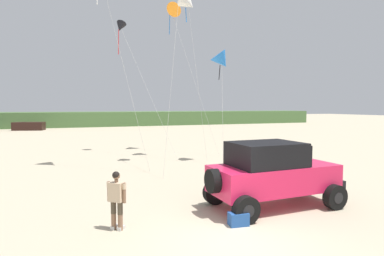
{
  "coord_description": "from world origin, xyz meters",
  "views": [
    {
      "loc": [
        -3.92,
        -6.93,
        3.47
      ],
      "look_at": [
        -0.14,
        3.03,
        2.74
      ],
      "focal_mm": 29.54,
      "sensor_mm": 36.0,
      "label": 1
    }
  ],
  "objects_px": {
    "kite_orange_streamer": "(222,61)",
    "kite_red_delta": "(171,12)",
    "person_watching": "(117,197)",
    "kite_black_sled": "(120,27)",
    "jeep": "(272,173)",
    "distant_sedan": "(29,126)",
    "kite_purple_stunt": "(188,3)",
    "cooler_box": "(238,219)"
  },
  "relations": [
    {
      "from": "kite_orange_streamer",
      "to": "kite_red_delta",
      "type": "bearing_deg",
      "value": 102.73
    },
    {
      "from": "cooler_box",
      "to": "kite_red_delta",
      "type": "distance_m",
      "value": 19.67
    },
    {
      "from": "person_watching",
      "to": "distant_sedan",
      "type": "distance_m",
      "value": 43.13
    },
    {
      "from": "kite_purple_stunt",
      "to": "distant_sedan",
      "type": "bearing_deg",
      "value": 113.4
    },
    {
      "from": "kite_purple_stunt",
      "to": "kite_black_sled",
      "type": "height_order",
      "value": "kite_purple_stunt"
    },
    {
      "from": "person_watching",
      "to": "kite_orange_streamer",
      "type": "distance_m",
      "value": 13.16
    },
    {
      "from": "kite_purple_stunt",
      "to": "kite_orange_streamer",
      "type": "height_order",
      "value": "kite_purple_stunt"
    },
    {
      "from": "cooler_box",
      "to": "kite_black_sled",
      "type": "distance_m",
      "value": 18.96
    },
    {
      "from": "cooler_box",
      "to": "kite_black_sled",
      "type": "relative_size",
      "value": 0.06
    },
    {
      "from": "person_watching",
      "to": "cooler_box",
      "type": "bearing_deg",
      "value": -15.31
    },
    {
      "from": "distant_sedan",
      "to": "kite_red_delta",
      "type": "height_order",
      "value": "kite_red_delta"
    },
    {
      "from": "kite_black_sled",
      "to": "jeep",
      "type": "bearing_deg",
      "value": -79.58
    },
    {
      "from": "kite_black_sled",
      "to": "kite_orange_streamer",
      "type": "bearing_deg",
      "value": -50.58
    },
    {
      "from": "cooler_box",
      "to": "distant_sedan",
      "type": "xyz_separation_m",
      "value": [
        -10.44,
        43.47,
        0.41
      ]
    },
    {
      "from": "jeep",
      "to": "person_watching",
      "type": "height_order",
      "value": "jeep"
    },
    {
      "from": "kite_black_sled",
      "to": "kite_orange_streamer",
      "type": "distance_m",
      "value": 8.9
    },
    {
      "from": "kite_red_delta",
      "to": "distant_sedan",
      "type": "bearing_deg",
      "value": 116.26
    },
    {
      "from": "kite_orange_streamer",
      "to": "kite_red_delta",
      "type": "relative_size",
      "value": 0.61
    },
    {
      "from": "distant_sedan",
      "to": "kite_orange_streamer",
      "type": "relative_size",
      "value": 0.6
    },
    {
      "from": "person_watching",
      "to": "kite_red_delta",
      "type": "distance_m",
      "value": 19.33
    },
    {
      "from": "jeep",
      "to": "kite_black_sled",
      "type": "relative_size",
      "value": 0.49
    },
    {
      "from": "person_watching",
      "to": "jeep",
      "type": "bearing_deg",
      "value": 1.94
    },
    {
      "from": "jeep",
      "to": "distant_sedan",
      "type": "xyz_separation_m",
      "value": [
        -12.36,
        42.37,
        -0.6
      ]
    },
    {
      "from": "distant_sedan",
      "to": "kite_purple_stunt",
      "type": "xyz_separation_m",
      "value": [
        13.43,
        -31.03,
        9.78
      ]
    },
    {
      "from": "kite_purple_stunt",
      "to": "kite_orange_streamer",
      "type": "bearing_deg",
      "value": -59.38
    },
    {
      "from": "person_watching",
      "to": "kite_black_sled",
      "type": "height_order",
      "value": "kite_black_sled"
    },
    {
      "from": "cooler_box",
      "to": "kite_orange_streamer",
      "type": "height_order",
      "value": "kite_orange_streamer"
    },
    {
      "from": "cooler_box",
      "to": "distant_sedan",
      "type": "relative_size",
      "value": 0.13
    },
    {
      "from": "kite_red_delta",
      "to": "cooler_box",
      "type": "bearing_deg",
      "value": -100.43
    },
    {
      "from": "cooler_box",
      "to": "kite_black_sled",
      "type": "height_order",
      "value": "kite_black_sled"
    },
    {
      "from": "kite_purple_stunt",
      "to": "kite_orange_streamer",
      "type": "distance_m",
      "value": 4.88
    },
    {
      "from": "cooler_box",
      "to": "person_watching",
      "type": "bearing_deg",
      "value": 171.14
    },
    {
      "from": "jeep",
      "to": "kite_purple_stunt",
      "type": "distance_m",
      "value": 14.63
    },
    {
      "from": "person_watching",
      "to": "cooler_box",
      "type": "height_order",
      "value": "person_watching"
    },
    {
      "from": "person_watching",
      "to": "kite_orange_streamer",
      "type": "relative_size",
      "value": 0.24
    },
    {
      "from": "kite_purple_stunt",
      "to": "kite_black_sled",
      "type": "bearing_deg",
      "value": 133.62
    },
    {
      "from": "kite_purple_stunt",
      "to": "kite_orange_streamer",
      "type": "xyz_separation_m",
      "value": [
        1.39,
        -2.34,
        -4.05
      ]
    },
    {
      "from": "jeep",
      "to": "kite_purple_stunt",
      "type": "xyz_separation_m",
      "value": [
        1.08,
        11.34,
        9.18
      ]
    },
    {
      "from": "jeep",
      "to": "kite_orange_streamer",
      "type": "relative_size",
      "value": 0.7
    },
    {
      "from": "jeep",
      "to": "person_watching",
      "type": "bearing_deg",
      "value": -178.06
    },
    {
      "from": "jeep",
      "to": "kite_orange_streamer",
      "type": "height_order",
      "value": "kite_orange_streamer"
    },
    {
      "from": "cooler_box",
      "to": "kite_black_sled",
      "type": "bearing_deg",
      "value": 99.64
    }
  ]
}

